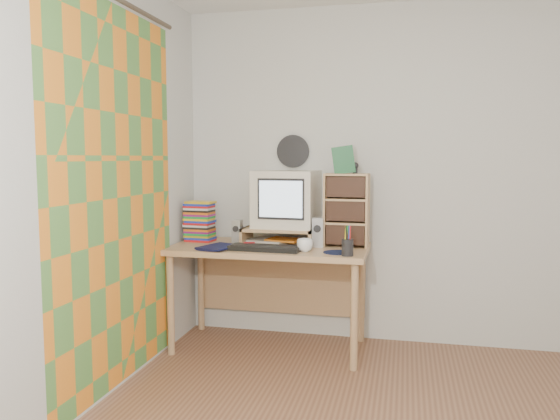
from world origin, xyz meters
The scene contains 20 objects.
back_wall centered at (0.00, 1.75, 1.25)m, with size 3.50×3.50×0.00m, color silver.
left_wall centered at (-1.75, 0.00, 1.25)m, with size 3.50×3.50×0.00m, color silver.
curtain centered at (-1.71, 0.48, 1.15)m, with size 2.20×2.20×0.00m, color orange.
wall_disc centered at (-0.93, 1.73, 1.43)m, with size 0.25×0.25×0.02m, color black.
desk centered at (-1.03, 1.44, 0.62)m, with size 1.40×0.70×0.75m.
monitor_riser centered at (-0.98, 1.48, 0.84)m, with size 0.52×0.30×0.12m.
crt_monitor centered at (-0.94, 1.53, 1.08)m, with size 0.44×0.44×0.42m, color silver.
speaker_left centered at (-1.29, 1.43, 0.84)m, with size 0.07×0.07×0.18m, color #A1A2A6.
speaker_right centered at (-0.68, 1.42, 0.85)m, with size 0.08×0.08×0.21m, color #A1A2A6.
keyboard centered at (-1.01, 1.19, 0.77)m, with size 0.49×0.16×0.03m, color black.
dvd_stack centered at (-1.60, 1.48, 0.89)m, with size 0.20×0.14×0.29m, color brown, non-canonical shape.
cd_rack centered at (-0.49, 1.50, 1.01)m, with size 0.31×0.17×0.52m, color tan.
mug centered at (-0.74, 1.20, 0.79)m, with size 0.11×0.11×0.09m, color white.
diary centered at (-1.44, 1.21, 0.77)m, with size 0.25×0.19×0.05m, color #0E1136.
mousepad centered at (-0.52, 1.21, 0.75)m, with size 0.20×0.20×0.00m, color #0F1632.
pen_cup centered at (-0.44, 1.11, 0.83)m, with size 0.08×0.08×0.15m, color black, non-canonical shape.
papers centered at (-1.02, 1.50, 0.77)m, with size 0.28×0.21×0.04m, color beige, non-canonical shape.
red_box centered at (-1.15, 1.27, 0.77)m, with size 0.08×0.05×0.04m, color red.
game_box centered at (-0.51, 1.48, 1.37)m, with size 0.15×0.03×0.19m, color #18542B.
webcam centered at (-0.43, 1.50, 1.31)m, with size 0.05×0.05×0.08m, color black, non-canonical shape.
Camera 1 is at (-0.08, -2.37, 1.38)m, focal length 35.00 mm.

